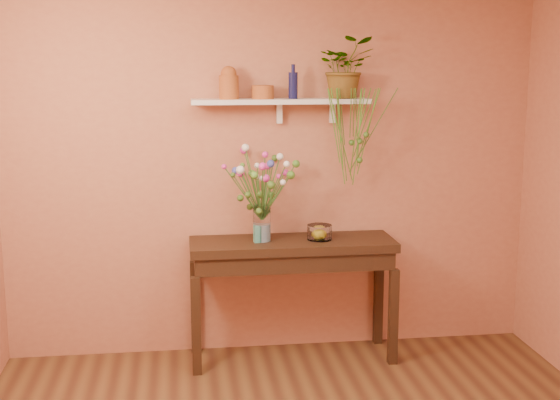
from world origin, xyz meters
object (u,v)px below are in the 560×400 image
object	(u,v)px
bouquet	(261,176)
sideboard	(292,258)
terracotta_jug	(229,83)
glass_bowl	(320,233)
blue_bottle	(293,85)
spider_plant	(346,68)
glass_vase	(262,226)

from	to	relation	value
bouquet	sideboard	bearing A→B (deg)	-0.84
terracotta_jug	glass_bowl	size ratio (longest dim) A/B	1.30
terracotta_jug	blue_bottle	size ratio (longest dim) A/B	0.96
bouquet	spider_plant	bearing A→B (deg)	13.09
glass_bowl	sideboard	bearing A→B (deg)	178.11
blue_bottle	spider_plant	size ratio (longest dim) A/B	0.55
glass_vase	bouquet	size ratio (longest dim) A/B	0.46
bouquet	terracotta_jug	bearing A→B (deg)	151.45
glass_vase	glass_bowl	xyz separation A→B (m)	(0.43, -0.01, -0.06)
glass_vase	blue_bottle	bearing A→B (deg)	24.25
sideboard	bouquet	world-z (taller)	bouquet
glass_vase	glass_bowl	size ratio (longest dim) A/B	1.47
sideboard	glass_bowl	world-z (taller)	glass_bowl
terracotta_jug	spider_plant	size ratio (longest dim) A/B	0.53
sideboard	spider_plant	distance (m)	1.45
spider_plant	glass_vase	bearing A→B (deg)	-167.08
bouquet	glass_bowl	size ratio (longest dim) A/B	3.21
sideboard	glass_vase	world-z (taller)	glass_vase
bouquet	glass_bowl	distance (m)	0.61
bouquet	blue_bottle	bearing A→B (deg)	24.56
sideboard	blue_bottle	xyz separation A→B (m)	(0.02, 0.12, 1.26)
terracotta_jug	blue_bottle	bearing A→B (deg)	-0.91
glass_vase	terracotta_jug	bearing A→B (deg)	152.14
blue_bottle	bouquet	xyz separation A→B (m)	(-0.25, -0.11, -0.64)
bouquet	glass_bowl	bearing A→B (deg)	-1.33
bouquet	glass_bowl	world-z (taller)	bouquet
terracotta_jug	sideboard	bearing A→B (deg)	-15.38
sideboard	glass_bowl	size ratio (longest dim) A/B	8.27
glass_bowl	glass_vase	bearing A→B (deg)	178.33
sideboard	spider_plant	size ratio (longest dim) A/B	3.37
bouquet	glass_bowl	xyz separation A→B (m)	(0.43, -0.01, -0.43)
blue_bottle	bouquet	distance (m)	0.70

